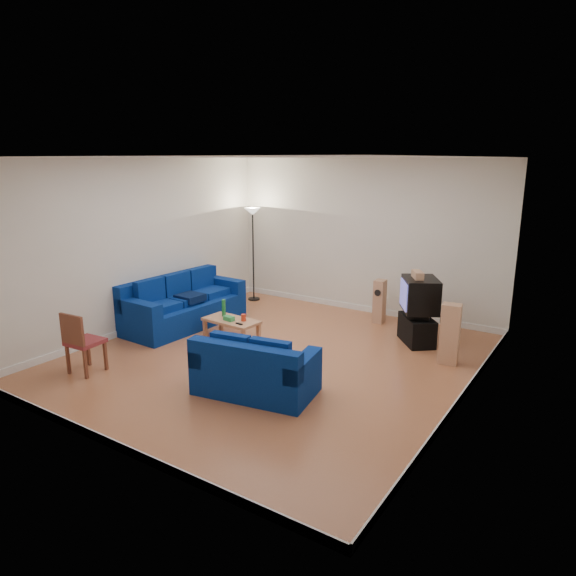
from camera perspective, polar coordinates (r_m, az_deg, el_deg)
The scene contains 16 objects.
room at distance 8.06m, azimuth -1.56°, elevation 2.48°, with size 6.01×6.51×3.21m.
sofa_three_seat at distance 10.26m, azimuth -11.70°, elevation -2.10°, with size 1.16×2.51×0.96m.
sofa_loveseat at distance 7.19m, azimuth -3.76°, elevation -9.39°, with size 1.75×1.17×0.81m.
coffee_table at distance 9.31m, azimuth -6.32°, elevation -3.80°, with size 1.06×0.57×0.37m.
bottle at distance 9.45m, azimuth -7.16°, elevation -2.22°, with size 0.07×0.07×0.31m, color #197233.
tissue_box at distance 9.22m, azimuth -6.58°, elevation -3.38°, with size 0.20×0.11×0.08m, color green.
red_canister at distance 9.16m, azimuth -4.96°, elevation -3.29°, with size 0.09×0.09×0.12m, color red.
remote at distance 9.01m, azimuth -5.45°, elevation -3.97°, with size 0.14×0.04×0.02m, color black.
tv_stand at distance 9.37m, azimuth 14.11°, elevation -4.53°, with size 0.79×0.44×0.48m, color black.
av_receiver at distance 9.26m, azimuth 14.35°, elevation -2.85°, with size 0.45×0.36×0.10m, color black.
television at distance 9.21m, azimuth 14.44°, elevation -0.73°, with size 0.86×0.94×0.59m.
centre_speaker at distance 9.12m, azimuth 14.20°, elevation 1.44°, with size 0.36×0.14×0.13m, color tan.
speaker_left at distance 10.32m, azimuth 10.13°, elevation -1.46°, with size 0.22×0.28×0.87m.
speaker_right at distance 8.51m, azimuth 17.55°, elevation -4.90°, with size 0.33×0.26×0.98m.
floor_lamp at distance 11.61m, azimuth -3.95°, elevation 7.08°, with size 0.36×0.36×2.12m.
dining_chair at distance 8.33m, azimuth -22.01°, elevation -5.36°, with size 0.50×0.50×0.97m.
Camera 1 is at (4.50, -6.49, 3.17)m, focal length 32.00 mm.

